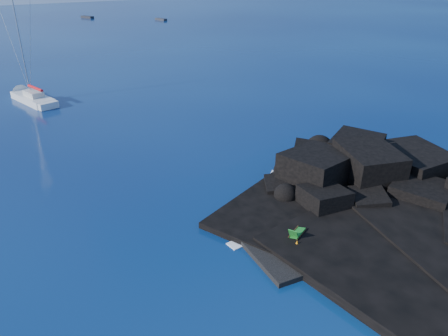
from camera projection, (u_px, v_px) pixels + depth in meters
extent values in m
plane|color=#040F3E|center=(258.00, 269.00, 25.86)|extent=(400.00, 400.00, 0.00)
cube|color=black|center=(310.00, 242.00, 28.38)|extent=(9.08, 6.86, 0.70)
cube|color=white|center=(299.00, 237.00, 28.18)|extent=(2.00, 1.32, 0.05)
cone|color=orange|center=(297.00, 244.00, 27.10)|extent=(0.40, 0.40, 0.51)
cube|color=black|center=(87.00, 18.00, 142.64)|extent=(3.32, 5.04, 0.65)
cube|color=#28292E|center=(161.00, 20.00, 137.28)|extent=(2.51, 4.60, 0.59)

